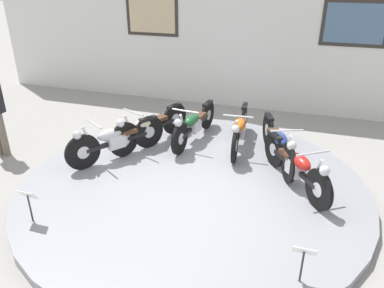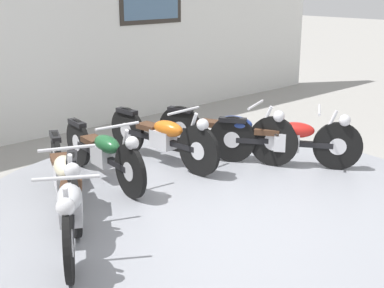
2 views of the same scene
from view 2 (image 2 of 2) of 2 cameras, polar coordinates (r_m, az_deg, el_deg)
ground_plane at (r=5.80m, az=3.19°, el=-7.90°), size 60.00×60.00×0.00m
display_platform at (r=5.77m, az=3.20°, el=-7.34°), size 5.63×5.63×0.12m
back_wall at (r=8.74m, az=-17.52°, el=13.33°), size 14.00×0.22×3.99m
motorcycle_silver at (r=4.96m, az=-12.81°, el=-6.31°), size 1.12×1.71×0.80m
motorcycle_cream at (r=5.70m, az=-13.45°, el=-3.17°), size 0.83×1.87×0.80m
motorcycle_green at (r=6.43m, az=-9.42°, el=-0.77°), size 0.54×1.96×0.78m
motorcycle_orange at (r=6.96m, az=-3.11°, el=0.90°), size 0.54×1.99×0.80m
motorcycle_blue at (r=7.17m, az=3.85°, el=1.41°), size 0.80×1.89×0.80m
motorcycle_red at (r=6.99m, az=10.14°, el=0.65°), size 1.15×1.66×0.79m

